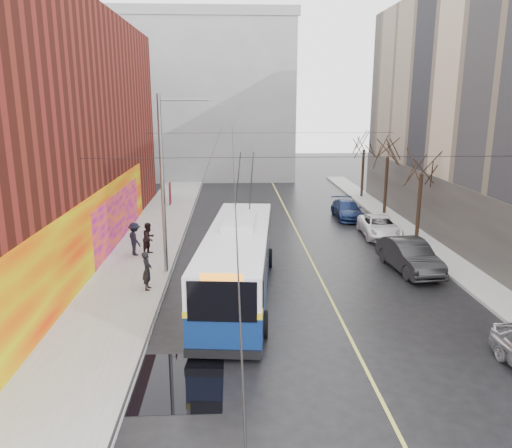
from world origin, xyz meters
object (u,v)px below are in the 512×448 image
Objects in this scene: tree_mid at (388,147)px; trolleybus at (238,261)px; parked_car_d at (347,210)px; pedestrian_a at (147,271)px; streetlight_pole at (166,181)px; parked_car_c at (380,226)px; pedestrian_b at (149,238)px; tree_near at (422,162)px; parked_car_b at (409,256)px; tree_far at (364,141)px; pedestrian_c at (135,239)px; following_car at (233,213)px.

tree_mid is 0.53× the size of trolleybus.
trolleybus is 2.72× the size of parked_car_d.
trolleybus is at bearing -96.23° from pedestrian_a.
pedestrian_a is (-0.69, -2.53, -3.79)m from streetlight_pole.
pedestrian_a is (-13.58, -9.20, 0.39)m from parked_car_c.
pedestrian_a is 5.61m from pedestrian_b.
tree_near is 7.87m from parked_car_b.
parked_car_c is (-2.25, 0.67, -4.31)m from tree_near.
parked_car_b is at bearing -90.19° from parked_car_c.
tree_far reaches higher than pedestrian_c.
tree_near is (15.14, 6.00, 0.13)m from streetlight_pole.
pedestrian_c is at bearing -149.71° from tree_mid.
pedestrian_b is at bearing -145.97° from parked_car_d.
trolleybus is at bearing -168.41° from pedestrian_c.
tree_far is 0.52× the size of trolleybus.
parked_car_c is 1.04× the size of parked_car_d.
tree_far is at bearing 76.05° from parked_car_b.
streetlight_pole reaches higher than tree_far.
pedestrian_c is (-15.14, -3.83, 0.42)m from parked_car_c.
pedestrian_a is at bearing -113.20° from following_car.
pedestrian_c is at bearing -135.38° from tree_far.
pedestrian_a is at bearing -135.56° from tree_mid.
trolleybus is 9.49m from parked_car_b.
parked_car_b is at bearing -133.82° from pedestrian_c.
pedestrian_b is at bearing -162.38° from parked_car_c.
streetlight_pole is 1.41× the size of tree_near.
parked_car_d is at bearing -111.57° from tree_far.
tree_far reaches higher than parked_car_c.
pedestrian_a is at bearing -105.31° from streetlight_pole.
pedestrian_b is (-14.37, -3.64, 0.40)m from parked_car_c.
pedestrian_b is (-13.42, -8.88, 0.39)m from parked_car_d.
following_car is 2.28× the size of pedestrian_b.
pedestrian_b is (-0.79, 5.55, 0.01)m from pedestrian_a.
pedestrian_b is at bearing 134.81° from trolleybus.
pedestrian_b is at bearing 160.90° from parked_car_b.
tree_mid is at bearing -92.14° from pedestrian_c.
tree_mid is 1.34× the size of parked_car_b.
pedestrian_a is (-15.83, -22.53, -4.09)m from tree_far.
parked_car_b is 14.30m from pedestrian_b.
following_car is at bearing -15.11° from pedestrian_a.
streetlight_pole reaches higher than parked_car_d.
parked_car_c is at bearing -30.23° from following_car.
tree_near is 3.50× the size of pedestrian_b.
tree_near is at bearing -52.38° from pedestrian_b.
following_car is (-9.60, 4.19, 0.04)m from parked_car_c.
tree_near is 3.53× the size of pedestrian_a.
parked_car_b is (8.98, 2.97, -0.83)m from trolleybus.
parked_car_d is (-0.53, 12.03, -0.15)m from parked_car_b.
pedestrian_c is at bearing 17.57° from pedestrian_a.
pedestrian_a is (-3.98, -13.39, 0.35)m from following_car.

